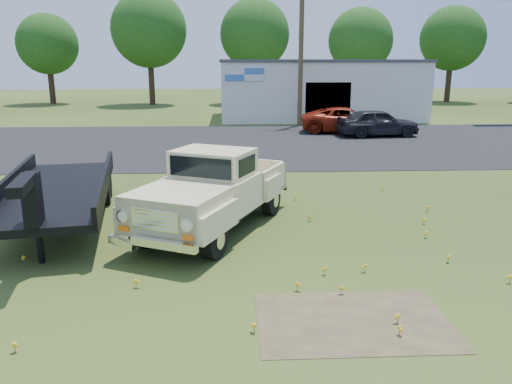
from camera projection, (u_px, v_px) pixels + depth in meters
ground at (250, 253)px, 10.65m from camera, size 140.00×140.00×0.00m
asphalt_lot at (239, 143)px, 25.15m from camera, size 90.00×14.00×0.02m
dirt_patch_a at (353, 321)px, 7.82m from camera, size 3.00×2.00×0.01m
dirt_patch_b at (174, 208)px, 13.94m from camera, size 2.20×1.60×0.01m
commercial_building at (318, 89)px, 36.50m from camera, size 14.20×8.20×4.15m
utility_pole_mid at (301, 52)px, 30.95m from camera, size 1.60×0.30×9.00m
treeline_b at (47, 44)px, 48.01m from camera, size 5.76×5.76×8.57m
treeline_c at (149, 30)px, 46.72m from camera, size 7.04×7.04×10.47m
treeline_d at (255, 34)px, 48.24m from camera, size 6.72×6.72×10.00m
treeline_e at (360, 41)px, 47.42m from camera, size 6.08×6.08×9.04m
treeline_f at (452, 39)px, 50.23m from camera, size 6.40×6.40×9.52m
vintage_pickup_truck at (214, 190)px, 11.90m from camera, size 4.21×5.82×1.97m
flatbed_trailer at (57, 185)px, 12.42m from camera, size 3.60×7.43×1.94m
red_pickup at (346, 120)px, 28.73m from camera, size 5.47×3.20×1.43m
dark_sedan at (378, 123)px, 27.26m from camera, size 4.54×2.16×1.50m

